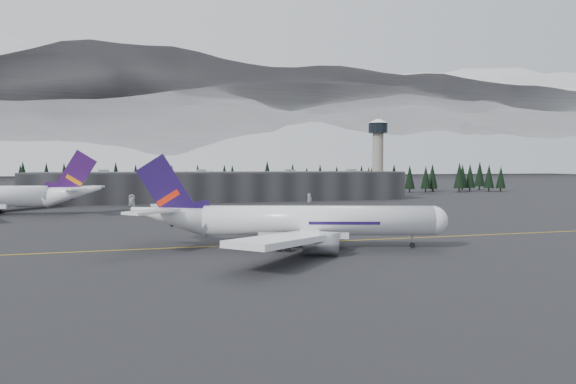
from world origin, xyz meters
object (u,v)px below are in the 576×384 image
object	(u,v)px
terminal	(224,186)
gse_vehicle_b	(310,201)
gse_vehicle_a	(132,205)
jet_main	(290,221)
control_tower	(378,149)

from	to	relation	value
terminal	gse_vehicle_b	distance (m)	40.72
terminal	gse_vehicle_b	size ratio (longest dim) A/B	39.55
gse_vehicle_a	gse_vehicle_b	distance (m)	69.65
terminal	gse_vehicle_a	distance (m)	47.36
terminal	jet_main	size ratio (longest dim) A/B	2.73
terminal	jet_main	world-z (taller)	jet_main
control_tower	gse_vehicle_a	world-z (taller)	control_tower
terminal	gse_vehicle_b	bearing A→B (deg)	-39.19
jet_main	gse_vehicle_b	world-z (taller)	jet_main
gse_vehicle_a	gse_vehicle_b	size ratio (longest dim) A/B	1.15
control_tower	jet_main	bearing A→B (deg)	-121.27
jet_main	gse_vehicle_b	xyz separation A→B (m)	(38.36, 106.70, -4.29)
jet_main	gse_vehicle_a	xyz separation A→B (m)	(-31.27, 105.03, -4.33)
control_tower	gse_vehicle_b	xyz separation A→B (m)	(-43.75, -28.49, -22.72)
terminal	control_tower	bearing A→B (deg)	2.29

